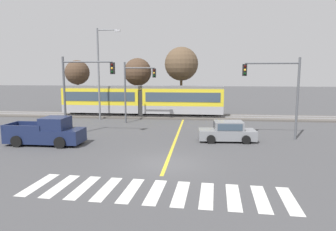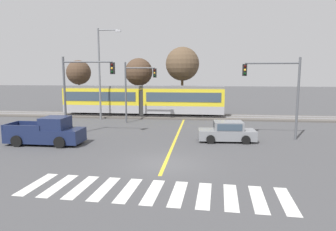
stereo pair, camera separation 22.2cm
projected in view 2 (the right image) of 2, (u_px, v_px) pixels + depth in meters
The scene contains 26 objects.
ground_plane at pixel (165, 164), 16.93m from camera, with size 200.00×200.00×0.00m, color #474749.
track_bed at pixel (185, 117), 34.50m from camera, with size 120.00×4.00×0.18m, color #56514C.
rail_near at pixel (185, 116), 33.77m from camera, with size 120.00×0.08×0.10m, color #939399.
rail_far at pixel (185, 115), 35.19m from camera, with size 120.00×0.08×0.10m, color #939399.
light_rail_tram at pixel (143, 99), 34.79m from camera, with size 18.50×2.64×3.43m.
crosswalk_stripe_0 at pixel (37, 184), 13.83m from camera, with size 0.56×2.80×0.01m, color silver.
crosswalk_stripe_1 at pixel (59, 185), 13.65m from camera, with size 0.56×2.80×0.01m, color silver.
crosswalk_stripe_2 at pixel (81, 187), 13.47m from camera, with size 0.56×2.80×0.01m, color silver.
crosswalk_stripe_3 at pixel (105, 188), 13.29m from camera, with size 0.56×2.80×0.01m, color silver.
crosswalk_stripe_4 at pixel (128, 190), 13.11m from camera, with size 0.56×2.80×0.01m, color silver.
crosswalk_stripe_5 at pixel (153, 192), 12.92m from camera, with size 0.56×2.80×0.01m, color silver.
crosswalk_stripe_6 at pixel (178, 193), 12.74m from camera, with size 0.56×2.80×0.01m, color silver.
crosswalk_stripe_7 at pixel (204, 195), 12.56m from camera, with size 0.56×2.80×0.01m, color silver.
crosswalk_stripe_8 at pixel (231, 197), 12.38m from camera, with size 0.56×2.80×0.01m, color silver.
crosswalk_stripe_9 at pixel (258, 199), 12.20m from camera, with size 0.56×2.80×0.01m, color silver.
crosswalk_stripe_10 at pixel (287, 201), 12.02m from camera, with size 0.56×2.80×0.01m, color silver.
lane_centre_line at pixel (176, 138), 23.72m from camera, with size 0.20×17.96×0.01m, color gold.
sedan_crossing at pixel (227, 132), 22.36m from camera, with size 4.30×2.11×1.52m.
pickup_truck at pixel (47, 133), 21.47m from camera, with size 5.40×2.24×1.98m.
traffic_light_mid_left at pixel (81, 84), 23.65m from camera, with size 4.25×0.38×6.36m.
traffic_light_mid_right at pixel (279, 85), 22.61m from camera, with size 4.25×0.38×6.25m.
traffic_light_far_left at pixel (136, 84), 30.16m from camera, with size 3.25×0.38×6.17m.
street_lamp_west at pixel (101, 69), 32.18m from camera, with size 2.58×0.28×9.77m.
bare_tree_far_west at pixel (79, 73), 41.38m from camera, with size 3.35×3.35×6.82m.
bare_tree_west at pixel (139, 72), 39.58m from camera, with size 3.64×3.64×7.03m.
bare_tree_east at pixel (182, 64), 38.30m from camera, with size 4.30×4.30×8.38m.
Camera 2 is at (2.11, -16.24, 5.10)m, focal length 32.00 mm.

